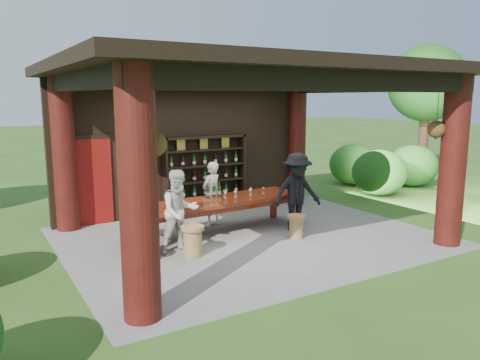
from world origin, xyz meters
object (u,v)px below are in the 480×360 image
napkin_basket (176,203)px  stool_far_left (136,249)px  tasting_table (218,204)px  stool_near_right (296,226)px  guest_woman (180,211)px  host (212,194)px  stool_near_left (193,240)px  wine_shelf (205,174)px  guest_man (297,192)px

napkin_basket → stool_far_left: bearing=-143.2°
tasting_table → stool_near_right: bearing=-43.1°
guest_woman → napkin_basket: bearing=71.7°
stool_near_right → host: host is taller
stool_near_left → napkin_basket: size_ratio=2.19×
wine_shelf → napkin_basket: bearing=-128.7°
stool_near_left → napkin_basket: 1.02m
host → guest_woman: (-1.38, -1.39, 0.06)m
wine_shelf → stool_far_left: wine_shelf is taller
stool_near_left → guest_man: 2.72m
stool_near_left → stool_far_left: bearing=178.0°
tasting_table → guest_man: (1.54, -0.71, 0.22)m
tasting_table → stool_far_left: tasting_table is taller
stool_near_right → guest_woman: 2.51m
stool_near_left → guest_woman: (-0.11, 0.33, 0.48)m
stool_far_left → guest_man: (3.70, 0.31, 0.56)m
wine_shelf → tasting_table: wine_shelf is taller
guest_man → stool_far_left: bearing=-166.7°
tasting_table → host: host is taller
stool_near_right → guest_woman: (-2.42, 0.41, 0.52)m
host → wine_shelf: bearing=-132.5°
stool_near_right → stool_near_left: bearing=178.0°
host → guest_woman: 1.97m
stool_far_left → guest_woman: guest_woman is taller
tasting_table → stool_near_left: (-1.10, -1.06, -0.34)m
stool_near_right → guest_man: bearing=52.8°
wine_shelf → stool_near_left: 3.48m
guest_man → guest_woman: bearing=-171.2°
stool_far_left → stool_near_left: bearing=-2.0°
tasting_table → napkin_basket: (-1.04, -0.19, 0.18)m
wine_shelf → stool_near_right: bearing=-78.9°
stool_far_left → tasting_table: bearing=25.3°
stool_near_right → napkin_basket: (-2.26, 0.95, 0.56)m
stool_near_right → stool_far_left: size_ratio=0.88×
wine_shelf → stool_near_left: size_ratio=3.88×
wine_shelf → guest_man: 2.76m
tasting_table → napkin_basket: napkin_basket is taller
stool_near_right → guest_man: (0.32, 0.42, 0.60)m
stool_near_right → napkin_basket: 2.51m
stool_near_right → host: 2.14m
wine_shelf → stool_far_left: 4.08m
guest_woman → stool_near_right: bearing=-11.2°
stool_near_left → stool_far_left: stool_near_left is taller
wine_shelf → guest_man: bearing=-70.6°
stool_far_left → stool_near_right: bearing=-2.0°
tasting_table → stool_near_right: tasting_table is taller
stool_far_left → guest_man: size_ratio=0.33×
tasting_table → guest_man: bearing=-24.9°
host → napkin_basket: host is taller
napkin_basket → guest_man: bearing=-11.6°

